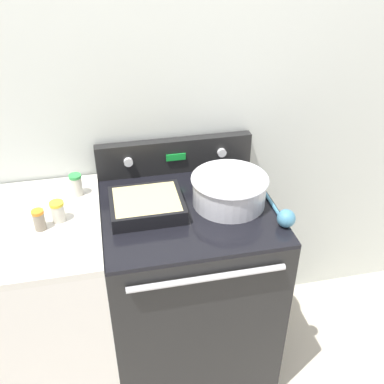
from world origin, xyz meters
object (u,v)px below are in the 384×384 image
at_px(casserole_dish, 147,204).
at_px(ladle, 285,217).
at_px(spice_jar_yellow_cap, 58,211).
at_px(spice_jar_orange_cap, 39,220).
at_px(spice_jar_green_cap, 76,185).
at_px(mixing_bowl, 229,189).

relative_size(casserole_dish, ladle, 1.03).
xyz_separation_m(ladle, spice_jar_yellow_cap, (-0.86, 0.19, 0.02)).
distance_m(casserole_dish, spice_jar_yellow_cap, 0.35).
distance_m(casserole_dish, ladle, 0.55).
height_order(ladle, spice_jar_orange_cap, spice_jar_orange_cap).
bearing_deg(spice_jar_green_cap, spice_jar_yellow_cap, -111.86).
height_order(casserole_dish, spice_jar_orange_cap, spice_jar_orange_cap).
distance_m(casserole_dish, spice_jar_orange_cap, 0.42).
bearing_deg(casserole_dish, spice_jar_green_cap, 148.46).
distance_m(casserole_dish, spice_jar_green_cap, 0.33).
bearing_deg(casserole_dish, ladle, -20.82).
relative_size(mixing_bowl, spice_jar_orange_cap, 3.80).
height_order(spice_jar_green_cap, spice_jar_orange_cap, spice_jar_green_cap).
xyz_separation_m(mixing_bowl, spice_jar_orange_cap, (-0.76, -0.04, -0.02)).
xyz_separation_m(casserole_dish, spice_jar_orange_cap, (-0.41, -0.05, 0.02)).
xyz_separation_m(casserole_dish, spice_jar_green_cap, (-0.28, 0.17, 0.03)).
bearing_deg(spice_jar_yellow_cap, casserole_dish, 0.90).
xyz_separation_m(casserole_dish, spice_jar_yellow_cap, (-0.35, -0.01, 0.02)).
xyz_separation_m(spice_jar_green_cap, spice_jar_orange_cap, (-0.14, -0.22, -0.01)).
height_order(casserole_dish, spice_jar_green_cap, spice_jar_green_cap).
height_order(ladle, spice_jar_green_cap, spice_jar_green_cap).
xyz_separation_m(spice_jar_green_cap, spice_jar_yellow_cap, (-0.07, -0.18, -0.01)).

